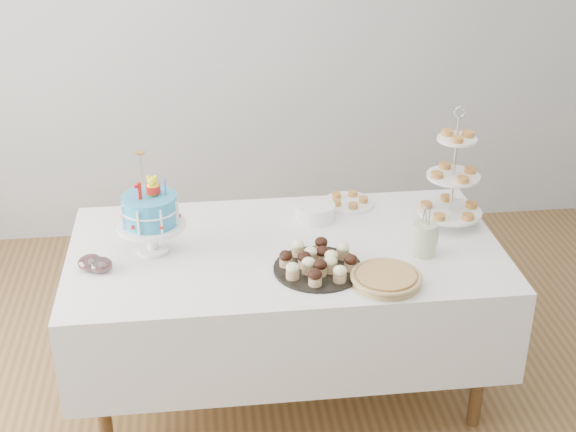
{
  "coord_description": "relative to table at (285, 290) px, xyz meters",
  "views": [
    {
      "loc": [
        -0.36,
        -2.8,
        2.5
      ],
      "look_at": [
        0.01,
        0.3,
        0.92
      ],
      "focal_mm": 50.0,
      "sensor_mm": 36.0,
      "label": 1
    }
  ],
  "objects": [
    {
      "name": "plate_stack",
      "position": [
        0.17,
        0.26,
        0.26
      ],
      "size": [
        0.19,
        0.19,
        0.07
      ],
      "color": "white",
      "rests_on": "table"
    },
    {
      "name": "utensil_pitcher",
      "position": [
        0.59,
        -0.14,
        0.31
      ],
      "size": [
        0.11,
        0.1,
        0.23
      ],
      "rotation": [
        0.0,
        0.0,
        -0.18
      ],
      "color": "silver",
      "rests_on": "table"
    },
    {
      "name": "cupcake_tray",
      "position": [
        0.11,
        -0.22,
        0.27
      ],
      "size": [
        0.38,
        0.38,
        0.09
      ],
      "color": "black",
      "rests_on": "table"
    },
    {
      "name": "walls",
      "position": [
        0.0,
        -0.3,
        0.81
      ],
      "size": [
        5.04,
        4.04,
        2.7
      ],
      "color": "#A8ABAD",
      "rests_on": "floor"
    },
    {
      "name": "table",
      "position": [
        0.0,
        0.0,
        0.0
      ],
      "size": [
        1.92,
        1.02,
        0.77
      ],
      "color": "white",
      "rests_on": "floor"
    },
    {
      "name": "jam_bowl_a",
      "position": [
        -0.84,
        -0.09,
        0.26
      ],
      "size": [
        0.11,
        0.11,
        0.06
      ],
      "color": "silver",
      "rests_on": "table"
    },
    {
      "name": "birthday_cake",
      "position": [
        -0.58,
        0.03,
        0.35
      ],
      "size": [
        0.3,
        0.3,
        0.46
      ],
      "rotation": [
        0.0,
        0.0,
        0.42
      ],
      "color": "white",
      "rests_on": "table"
    },
    {
      "name": "tiered_stand",
      "position": [
        0.79,
        0.13,
        0.47
      ],
      "size": [
        0.3,
        0.3,
        0.58
      ],
      "color": "silver",
      "rests_on": "table"
    },
    {
      "name": "pie",
      "position": [
        0.37,
        -0.36,
        0.25
      ],
      "size": [
        0.3,
        0.3,
        0.05
      ],
      "color": "tan",
      "rests_on": "table"
    },
    {
      "name": "floor",
      "position": [
        0.0,
        -0.3,
        -0.54
      ],
      "size": [
        5.0,
        5.0,
        0.0
      ],
      "primitive_type": "plane",
      "color": "brown",
      "rests_on": "ground"
    },
    {
      "name": "jam_bowl_b",
      "position": [
        -0.8,
        -0.11,
        0.26
      ],
      "size": [
        0.1,
        0.1,
        0.06
      ],
      "color": "silver",
      "rests_on": "table"
    },
    {
      "name": "pastry_plate",
      "position": [
        0.36,
        0.4,
        0.24
      ],
      "size": [
        0.25,
        0.25,
        0.04
      ],
      "color": "white",
      "rests_on": "table"
    }
  ]
}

